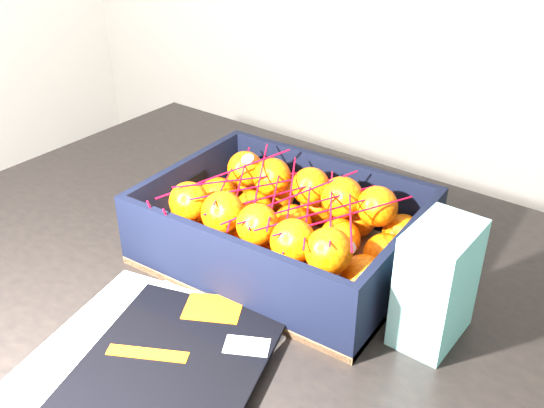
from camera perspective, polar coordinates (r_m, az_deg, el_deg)
The scene contains 6 objects.
table at distance 1.01m, azimuth -0.45°, elevation -9.67°, with size 1.24×0.87×0.75m.
magazine_stack at distance 0.77m, azimuth -11.56°, elevation -14.56°, with size 0.33×0.32×0.02m.
produce_crate at distance 0.93m, azimuth 1.03°, elevation -3.22°, with size 0.39×0.29×0.12m.
clementine_heap at distance 0.91m, azimuth 0.96°, elevation -2.07°, with size 0.37×0.28×0.12m.
mesh_net at distance 0.89m, azimuth 0.41°, elevation 0.71°, with size 0.32×0.26×0.09m.
retail_carton at distance 0.79m, azimuth 15.11°, elevation -7.21°, with size 0.07×0.11×0.16m, color silver.
Camera 1 is at (0.58, -0.29, 1.29)m, focal length 40.30 mm.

